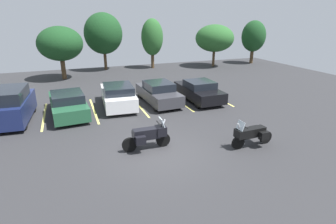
# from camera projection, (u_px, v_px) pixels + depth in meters

# --- Properties ---
(ground) EXTENTS (44.00, 44.00, 0.10)m
(ground) POSITION_uv_depth(u_px,v_px,m) (158.00, 153.00, 11.91)
(ground) COLOR #2D2D30
(motorcycle_touring) EXTENTS (2.21, 0.94, 1.40)m
(motorcycle_touring) POSITION_uv_depth(u_px,v_px,m) (148.00, 135.00, 11.98)
(motorcycle_touring) COLOR black
(motorcycle_touring) RESTS_ON ground
(motorcycle_second) EXTENTS (2.18, 0.93, 1.33)m
(motorcycle_second) POSITION_uv_depth(u_px,v_px,m) (251.00, 134.00, 12.20)
(motorcycle_second) COLOR black
(motorcycle_second) RESTS_ON ground
(parking_stripes) EXTENTS (14.64, 5.01, 0.01)m
(parking_stripes) POSITION_uv_depth(u_px,v_px,m) (117.00, 108.00, 17.59)
(parking_stripes) COLOR #EAE066
(parking_stripes) RESTS_ON ground
(car_navy) EXTENTS (2.06, 4.36, 1.97)m
(car_navy) POSITION_uv_depth(u_px,v_px,m) (12.00, 105.00, 14.96)
(car_navy) COLOR navy
(car_navy) RESTS_ON ground
(car_green) EXTENTS (2.26, 4.93, 1.42)m
(car_green) POSITION_uv_depth(u_px,v_px,m) (68.00, 104.00, 16.17)
(car_green) COLOR #235638
(car_green) RESTS_ON ground
(car_white) EXTENTS (2.22, 4.70, 1.52)m
(car_white) POSITION_uv_depth(u_px,v_px,m) (118.00, 95.00, 17.62)
(car_white) COLOR white
(car_white) RESTS_ON ground
(car_charcoal) EXTENTS (2.03, 4.64, 1.46)m
(car_charcoal) POSITION_uv_depth(u_px,v_px,m) (158.00, 93.00, 18.38)
(car_charcoal) COLOR #38383D
(car_charcoal) RESTS_ON ground
(car_black) EXTENTS (1.96, 4.51, 1.42)m
(car_black) POSITION_uv_depth(u_px,v_px,m) (199.00, 91.00, 18.93)
(car_black) COLOR black
(car_black) RESTS_ON ground
(tree_left) EXTENTS (4.03, 4.03, 6.01)m
(tree_left) POSITION_uv_depth(u_px,v_px,m) (103.00, 34.00, 28.78)
(tree_left) COLOR #4C3823
(tree_left) RESTS_ON ground
(tree_center) EXTENTS (4.37, 4.37, 4.74)m
(tree_center) POSITION_uv_depth(u_px,v_px,m) (215.00, 38.00, 30.94)
(tree_center) COLOR #4C3823
(tree_center) RESTS_ON ground
(tree_rear) EXTENTS (4.02, 4.02, 4.81)m
(tree_rear) POSITION_uv_depth(u_px,v_px,m) (60.00, 44.00, 24.50)
(tree_rear) COLOR #4C3823
(tree_rear) RESTS_ON ground
(tree_far_right) EXTENTS (2.41, 2.41, 5.40)m
(tree_far_right) POSITION_uv_depth(u_px,v_px,m) (152.00, 37.00, 29.88)
(tree_far_right) COLOR #4C3823
(tree_far_right) RESTS_ON ground
(tree_center_right) EXTENTS (2.89, 2.89, 5.14)m
(tree_center_right) POSITION_uv_depth(u_px,v_px,m) (254.00, 36.00, 33.01)
(tree_center_right) COLOR #4C3823
(tree_center_right) RESTS_ON ground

